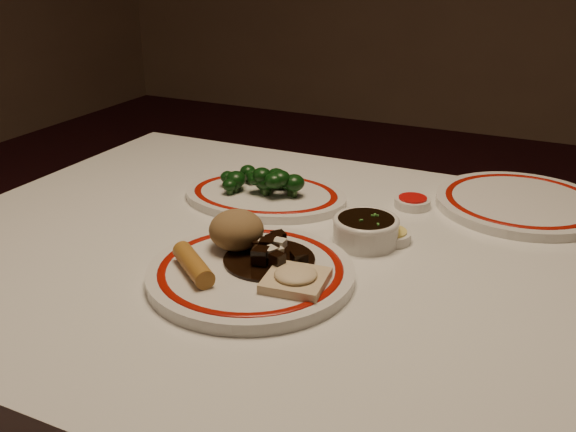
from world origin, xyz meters
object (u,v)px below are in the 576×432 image
(rice_mound, at_px, (236,230))
(soy_bowl, at_px, (366,231))
(stirfry_heap, at_px, (270,253))
(spring_roll, at_px, (193,264))
(broccoli_plate, at_px, (265,195))
(fried_wonton, at_px, (296,278))
(dining_table, at_px, (296,303))
(main_plate, at_px, (251,273))
(broccoli_pile, at_px, (264,180))

(rice_mound, height_order, soy_bowl, rice_mound)
(rice_mound, bearing_deg, stirfry_heap, -11.07)
(spring_roll, xyz_separation_m, broccoli_plate, (-0.06, 0.32, -0.02))
(soy_bowl, bearing_deg, fried_wonton, -98.42)
(dining_table, bearing_deg, main_plate, -100.97)
(dining_table, distance_m, stirfry_heap, 0.14)
(broccoli_plate, distance_m, soy_bowl, 0.24)
(rice_mound, xyz_separation_m, broccoli_plate, (-0.07, 0.23, -0.04))
(spring_roll, relative_size, stirfry_heap, 0.77)
(main_plate, bearing_deg, fried_wonton, -11.78)
(main_plate, height_order, rice_mound, rice_mound)
(stirfry_heap, bearing_deg, main_plate, -108.41)
(broccoli_plate, relative_size, soy_bowl, 3.20)
(main_plate, bearing_deg, spring_roll, -142.87)
(main_plate, relative_size, broccoli_plate, 1.14)
(rice_mound, relative_size, fried_wonton, 0.92)
(main_plate, relative_size, soy_bowl, 3.64)
(rice_mound, bearing_deg, broccoli_plate, 107.29)
(main_plate, bearing_deg, soy_bowl, 59.79)
(broccoli_plate, bearing_deg, fried_wonton, -55.97)
(dining_table, bearing_deg, stirfry_heap, -97.18)
(rice_mound, xyz_separation_m, fried_wonton, (0.12, -0.06, -0.02))
(stirfry_heap, xyz_separation_m, broccoli_plate, (-0.13, 0.24, -0.02))
(spring_roll, bearing_deg, dining_table, 9.86)
(fried_wonton, relative_size, stirfry_heap, 0.67)
(spring_roll, xyz_separation_m, stirfry_heap, (0.07, 0.08, -0.00))
(stirfry_heap, bearing_deg, broccoli_plate, 118.83)
(fried_wonton, bearing_deg, broccoli_plate, 124.03)
(rice_mound, height_order, stirfry_heap, rice_mound)
(broccoli_pile, height_order, soy_bowl, broccoli_pile)
(soy_bowl, bearing_deg, main_plate, -120.21)
(stirfry_heap, relative_size, broccoli_pile, 0.79)
(broccoli_plate, xyz_separation_m, soy_bowl, (0.22, -0.09, 0.01))
(dining_table, height_order, broccoli_plate, broccoli_plate)
(stirfry_heap, height_order, soy_bowl, stirfry_heap)
(main_plate, xyz_separation_m, stirfry_heap, (0.01, 0.04, 0.02))
(dining_table, xyz_separation_m, stirfry_heap, (-0.01, -0.07, 0.12))
(main_plate, bearing_deg, dining_table, 79.03)
(broccoli_plate, bearing_deg, broccoli_pile, 163.00)
(fried_wonton, bearing_deg, dining_table, 114.09)
(dining_table, relative_size, rice_mound, 14.83)
(spring_roll, height_order, broccoli_plate, spring_roll)
(stirfry_heap, distance_m, broccoli_plate, 0.27)
(broccoli_pile, distance_m, soy_bowl, 0.25)
(fried_wonton, distance_m, soy_bowl, 0.20)
(broccoli_plate, height_order, soy_bowl, soy_bowl)
(broccoli_plate, xyz_separation_m, broccoli_pile, (-0.00, 0.00, 0.03))
(rice_mound, distance_m, spring_roll, 0.10)
(fried_wonton, bearing_deg, stirfry_heap, 141.47)
(rice_mound, distance_m, soy_bowl, 0.21)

